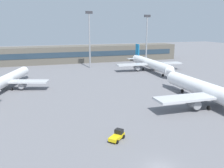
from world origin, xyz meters
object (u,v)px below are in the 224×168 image
Objects in this scene: airplane_far at (151,64)px; airplane_near at (213,93)px; floodlight_tower_east at (89,36)px; airplane_mid at (7,80)px; floodlight_tower_west at (147,36)px; baggage_tug_yellow at (117,135)px.

airplane_near is at bearing -99.09° from airplane_far.
airplane_far is 31.55m from floodlight_tower_east.
airplane_far reaches higher than airplane_mid.
airplane_near is 50.22m from airplane_far.
floodlight_tower_east is at bearing 103.60° from airplane_near.
floodlight_tower_east reaches higher than floodlight_tower_west.
airplane_near is 1.76× the size of floodlight_tower_east.
baggage_tug_yellow is 89.53m from floodlight_tower_west.
floodlight_tower_west is at bearing 78.14° from airplane_near.
airplane_near is at bearing 19.53° from baggage_tug_yellow.
airplane_far is (7.94, 49.59, -0.21)m from airplane_near.
airplane_far is 1.66× the size of floodlight_tower_east.
airplane_far is at bearing -109.49° from floodlight_tower_west.
baggage_tug_yellow is (-29.25, -10.37, -2.73)m from airplane_near.
airplane_near is 31.16m from baggage_tug_yellow.
floodlight_tower_east is (-30.05, -0.53, 0.64)m from floodlight_tower_west.
airplane_mid is (-50.91, 35.37, -0.58)m from airplane_near.
baggage_tug_yellow is 0.14× the size of floodlight_tower_east.
airplane_mid is at bearing -138.48° from floodlight_tower_east.
airplane_mid is at bearing 145.21° from airplane_near.
floodlight_tower_west is 30.06m from floodlight_tower_east.
floodlight_tower_east is (-23.97, 16.66, 11.97)m from airplane_far.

